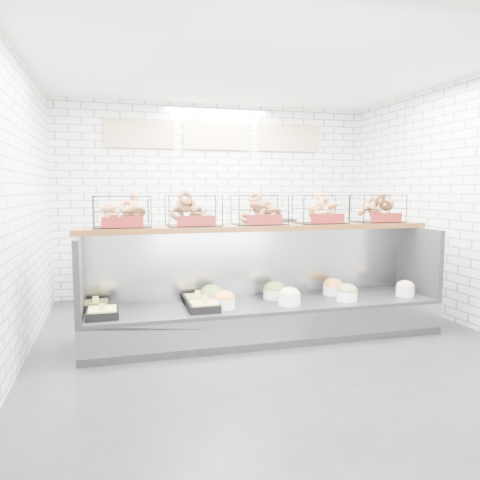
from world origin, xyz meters
name	(u,v)px	position (x,y,z in m)	size (l,w,h in m)	color
ground	(273,345)	(0.00, 0.00, 0.00)	(5.50, 5.50, 0.00)	black
room_shell	(257,155)	(0.00, 0.60, 2.06)	(5.02, 5.51, 3.01)	silver
display_case	(263,307)	(-0.01, 0.34, 0.33)	(4.00, 0.90, 1.20)	black
bagel_shelf	(259,213)	(0.00, 0.52, 1.39)	(4.10, 0.50, 0.40)	#46250F
prep_counter	(221,266)	(-0.01, 2.43, 0.47)	(4.00, 0.60, 1.20)	#93969B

